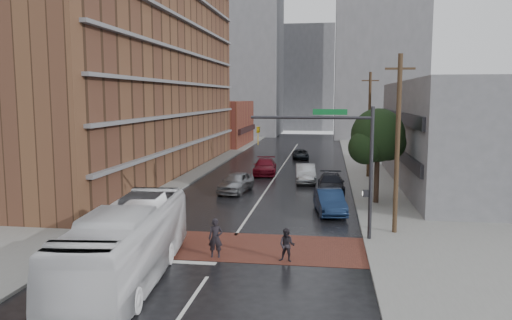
% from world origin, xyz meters
% --- Properties ---
extents(ground, '(160.00, 160.00, 0.00)m').
position_xyz_m(ground, '(0.00, 0.00, 0.00)').
color(ground, black).
rests_on(ground, ground).
extents(crosswalk, '(14.00, 5.00, 0.02)m').
position_xyz_m(crosswalk, '(0.00, 0.50, 0.01)').
color(crosswalk, brown).
rests_on(crosswalk, ground).
extents(sidewalk_west, '(9.00, 90.00, 0.15)m').
position_xyz_m(sidewalk_west, '(-11.50, 25.00, 0.07)').
color(sidewalk_west, gray).
rests_on(sidewalk_west, ground).
extents(sidewalk_east, '(9.00, 90.00, 0.15)m').
position_xyz_m(sidewalk_east, '(11.50, 25.00, 0.07)').
color(sidewalk_east, gray).
rests_on(sidewalk_east, ground).
extents(apartment_block, '(10.00, 44.00, 28.00)m').
position_xyz_m(apartment_block, '(-14.00, 24.00, 14.00)').
color(apartment_block, brown).
rests_on(apartment_block, ground).
extents(storefront_west, '(8.00, 16.00, 7.00)m').
position_xyz_m(storefront_west, '(-12.00, 54.00, 3.50)').
color(storefront_west, brown).
rests_on(storefront_west, ground).
extents(building_east, '(11.00, 26.00, 9.00)m').
position_xyz_m(building_east, '(16.50, 20.00, 4.50)').
color(building_east, gray).
rests_on(building_east, ground).
extents(distant_tower_west, '(18.00, 16.00, 32.00)m').
position_xyz_m(distant_tower_west, '(-14.00, 78.00, 16.00)').
color(distant_tower_west, gray).
rests_on(distant_tower_west, ground).
extents(distant_tower_east, '(16.00, 14.00, 36.00)m').
position_xyz_m(distant_tower_east, '(14.00, 72.00, 18.00)').
color(distant_tower_east, gray).
rests_on(distant_tower_east, ground).
extents(distant_tower_center, '(12.00, 10.00, 24.00)m').
position_xyz_m(distant_tower_center, '(0.00, 95.00, 12.00)').
color(distant_tower_center, gray).
rests_on(distant_tower_center, ground).
extents(street_tree, '(4.20, 4.10, 6.90)m').
position_xyz_m(street_tree, '(8.52, 12.03, 4.73)').
color(street_tree, '#332319').
rests_on(street_tree, ground).
extents(signal_mast, '(6.50, 0.30, 7.20)m').
position_xyz_m(signal_mast, '(5.85, 2.50, 4.73)').
color(signal_mast, '#2D2D33').
rests_on(signal_mast, ground).
extents(utility_pole_near, '(1.60, 0.26, 10.00)m').
position_xyz_m(utility_pole_near, '(8.80, 4.00, 5.14)').
color(utility_pole_near, '#473321').
rests_on(utility_pole_near, ground).
extents(utility_pole_far, '(1.60, 0.26, 10.00)m').
position_xyz_m(utility_pole_far, '(8.80, 24.00, 5.14)').
color(utility_pole_far, '#473321').
rests_on(utility_pole_far, ground).
extents(transit_bus, '(3.81, 11.77, 3.22)m').
position_xyz_m(transit_bus, '(-3.12, -5.02, 1.61)').
color(transit_bus, white).
rests_on(transit_bus, ground).
extents(pedestrian_a, '(0.74, 0.53, 1.90)m').
position_xyz_m(pedestrian_a, '(-0.23, -1.35, 0.95)').
color(pedestrian_a, black).
rests_on(pedestrian_a, ground).
extents(pedestrian_b, '(0.86, 0.72, 1.59)m').
position_xyz_m(pedestrian_b, '(3.22, -1.50, 0.79)').
color(pedestrian_b, '#252026').
rests_on(pedestrian_b, ground).
extents(car_travel_a, '(2.67, 5.11, 1.66)m').
position_xyz_m(car_travel_a, '(-2.31, 15.03, 0.83)').
color(car_travel_a, '#94969B').
rests_on(car_travel_a, ground).
extents(car_travel_b, '(2.13, 5.05, 1.62)m').
position_xyz_m(car_travel_b, '(3.03, 20.75, 0.81)').
color(car_travel_b, '#B3B8BC').
rests_on(car_travel_b, ground).
extents(car_travel_c, '(2.60, 5.54, 1.56)m').
position_xyz_m(car_travel_c, '(-1.20, 24.79, 0.78)').
color(car_travel_c, maroon).
rests_on(car_travel_c, ground).
extents(suv_travel, '(2.36, 4.40, 1.18)m').
position_xyz_m(suv_travel, '(1.61, 37.69, 0.59)').
color(suv_travel, black).
rests_on(suv_travel, ground).
extents(car_parked_near, '(2.38, 5.01, 1.59)m').
position_xyz_m(car_parked_near, '(5.20, 8.68, 0.79)').
color(car_parked_near, '#132342').
rests_on(car_parked_near, ground).
extents(car_parked_mid, '(2.21, 5.24, 1.51)m').
position_xyz_m(car_parked_mid, '(5.30, 16.00, 0.75)').
color(car_parked_mid, black).
rests_on(car_parked_mid, ground).
extents(car_parked_far, '(1.77, 3.79, 1.26)m').
position_xyz_m(car_parked_far, '(5.20, 19.18, 0.63)').
color(car_parked_far, '#B5B8BE').
rests_on(car_parked_far, ground).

